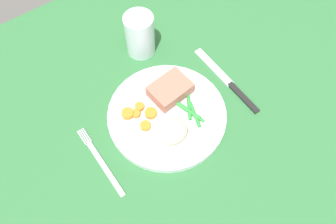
# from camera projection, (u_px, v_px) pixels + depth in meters

# --- Properties ---
(dining_table) EXTENTS (1.20, 0.90, 0.02)m
(dining_table) POSITION_uv_depth(u_px,v_px,m) (167.00, 119.00, 0.70)
(dining_table) COLOR #2D6B38
(dining_table) RESTS_ON ground
(dinner_plate) EXTENTS (0.24, 0.24, 0.02)m
(dinner_plate) POSITION_uv_depth(u_px,v_px,m) (168.00, 116.00, 0.69)
(dinner_plate) COLOR white
(dinner_plate) RESTS_ON dining_table
(meat_portion) EXTENTS (0.09, 0.07, 0.03)m
(meat_portion) POSITION_uv_depth(u_px,v_px,m) (170.00, 90.00, 0.69)
(meat_portion) COLOR #A86B56
(meat_portion) RESTS_ON dinner_plate
(mashed_potatoes) EXTENTS (0.06, 0.05, 0.04)m
(mashed_potatoes) POSITION_uv_depth(u_px,v_px,m) (172.00, 131.00, 0.64)
(mashed_potatoes) COLOR beige
(mashed_potatoes) RESTS_ON dinner_plate
(carrot_slices) EXTENTS (0.06, 0.06, 0.01)m
(carrot_slices) POSITION_uv_depth(u_px,v_px,m) (139.00, 114.00, 0.67)
(carrot_slices) COLOR orange
(carrot_slices) RESTS_ON dinner_plate
(green_beans) EXTENTS (0.05, 0.09, 0.01)m
(green_beans) POSITION_uv_depth(u_px,v_px,m) (188.00, 109.00, 0.68)
(green_beans) COLOR #2D8C38
(green_beans) RESTS_ON dinner_plate
(fork) EXTENTS (0.01, 0.17, 0.00)m
(fork) POSITION_uv_depth(u_px,v_px,m) (101.00, 162.00, 0.64)
(fork) COLOR silver
(fork) RESTS_ON dining_table
(knife) EXTENTS (0.02, 0.21, 0.01)m
(knife) POSITION_uv_depth(u_px,v_px,m) (227.00, 81.00, 0.73)
(knife) COLOR black
(knife) RESTS_ON dining_table
(water_glass) EXTENTS (0.07, 0.07, 0.10)m
(water_glass) POSITION_uv_depth(u_px,v_px,m) (140.00, 37.00, 0.74)
(water_glass) COLOR silver
(water_glass) RESTS_ON dining_table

